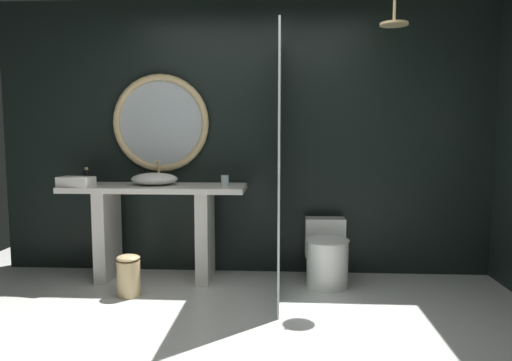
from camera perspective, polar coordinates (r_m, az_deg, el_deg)
back_wall_panel at (r=4.61m, az=-0.98°, el=5.10°), size 4.80×0.10×2.60m
vanity_counter at (r=4.49m, az=-11.90°, el=-4.53°), size 1.65×0.53×0.88m
vessel_sink at (r=4.46m, az=-12.05°, el=0.20°), size 0.43×0.35×0.22m
tumbler_cup at (r=4.26m, az=-3.75°, el=-0.03°), size 0.07×0.07×0.10m
soap_dispenser at (r=4.66m, az=-19.63°, el=0.43°), size 0.06×0.06×0.16m
round_wall_mirror at (r=4.65m, az=-11.33°, el=6.76°), size 0.93×0.07×0.93m
shower_glass_panel at (r=3.96m, az=2.85°, el=1.74°), size 0.02×1.19×2.16m
rain_shower_head at (r=4.18m, az=16.19°, el=17.78°), size 0.23×0.23×0.29m
toilet at (r=4.36m, az=8.44°, el=-8.76°), size 0.38×0.58×0.56m
waste_bin at (r=4.17m, az=-14.99°, el=-10.87°), size 0.19×0.19×0.35m
folded_hand_towel at (r=4.51m, az=-20.74°, el=-0.14°), size 0.32×0.22×0.09m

